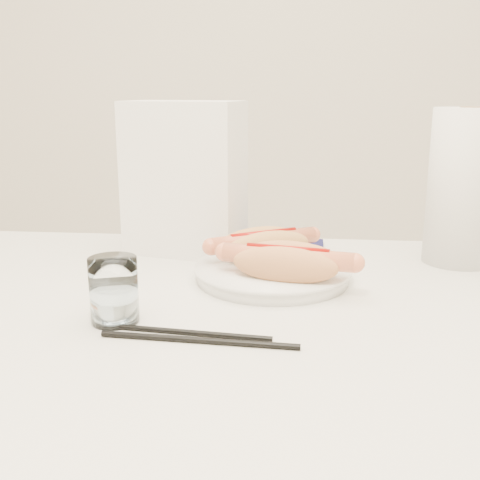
# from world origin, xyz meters

# --- Properties ---
(table) EXTENTS (1.20, 0.80, 0.75)m
(table) POSITION_xyz_m (0.00, 0.00, 0.69)
(table) COLOR silver
(table) RESTS_ON ground
(plate) EXTENTS (0.31, 0.31, 0.02)m
(plate) POSITION_xyz_m (0.08, 0.12, 0.76)
(plate) COLOR white
(plate) RESTS_ON table
(hotdog_left) EXTENTS (0.18, 0.14, 0.05)m
(hotdog_left) POSITION_xyz_m (0.06, 0.17, 0.79)
(hotdog_left) COLOR tan
(hotdog_left) RESTS_ON plate
(hotdog_right) EXTENTS (0.20, 0.11, 0.05)m
(hotdog_right) POSITION_xyz_m (0.10, 0.07, 0.80)
(hotdog_right) COLOR #D88C54
(hotdog_right) RESTS_ON plate
(water_glass) EXTENTS (0.06, 0.06, 0.09)m
(water_glass) POSITION_xyz_m (-0.12, -0.07, 0.79)
(water_glass) COLOR white
(water_glass) RESTS_ON table
(chopstick_near) EXTENTS (0.23, 0.03, 0.01)m
(chopstick_near) POSITION_xyz_m (-0.03, -0.10, 0.75)
(chopstick_near) COLOR black
(chopstick_near) RESTS_ON table
(chopstick_far) EXTENTS (0.24, 0.02, 0.01)m
(chopstick_far) POSITION_xyz_m (-0.00, -0.12, 0.75)
(chopstick_far) COLOR black
(chopstick_far) RESTS_ON table
(napkin_box) EXTENTS (0.23, 0.16, 0.28)m
(napkin_box) POSITION_xyz_m (-0.09, 0.28, 0.89)
(napkin_box) COLOR white
(napkin_box) RESTS_ON table
(navy_napkin) EXTENTS (0.15, 0.15, 0.01)m
(navy_napkin) POSITION_xyz_m (0.09, 0.30, 0.75)
(navy_napkin) COLOR #13133C
(navy_napkin) RESTS_ON table
(paper_towel_roll) EXTENTS (0.13, 0.13, 0.27)m
(paper_towel_roll) POSITION_xyz_m (0.39, 0.26, 0.88)
(paper_towel_roll) COLOR silver
(paper_towel_roll) RESTS_ON table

